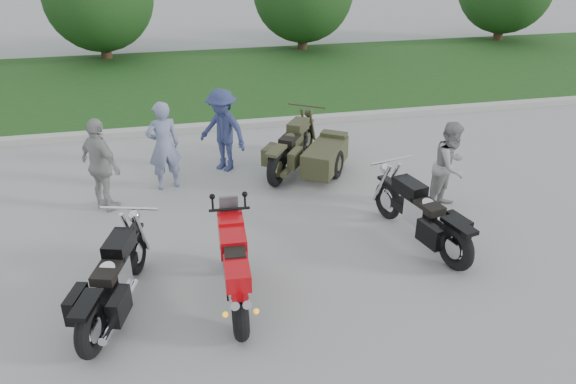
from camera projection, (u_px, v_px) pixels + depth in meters
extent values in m
plane|color=gray|center=(253.00, 267.00, 8.38)|extent=(80.00, 80.00, 0.00)
cube|color=#A5A39B|center=(214.00, 126.00, 13.58)|extent=(60.00, 0.30, 0.15)
cube|color=#26501B|center=(201.00, 81.00, 17.21)|extent=(60.00, 8.00, 0.14)
cylinder|color=#3F2B1C|center=(105.00, 45.00, 19.33)|extent=(0.36, 0.36, 1.20)
cylinder|color=#3F2B1C|center=(303.00, 36.00, 20.65)|extent=(0.36, 0.36, 1.20)
cylinder|color=#3F2B1C|center=(499.00, 28.00, 22.16)|extent=(0.36, 0.36, 1.20)
torus|color=black|center=(240.00, 316.00, 6.87)|extent=(0.23, 0.64, 0.63)
torus|color=black|center=(231.00, 252.00, 8.18)|extent=(0.15, 0.62, 0.61)
cube|color=black|center=(235.00, 268.00, 7.37)|extent=(0.33, 0.93, 0.36)
cube|color=#B4070C|center=(233.00, 241.00, 7.45)|extent=(0.37, 0.58, 0.27)
cube|color=#B4070C|center=(237.00, 273.00, 6.86)|extent=(0.33, 0.58, 0.22)
cube|color=black|center=(235.00, 253.00, 7.11)|extent=(0.28, 0.37, 0.10)
cube|color=#B4070C|center=(231.00, 229.00, 7.80)|extent=(0.37, 0.42, 0.41)
cylinder|color=silver|center=(234.00, 299.00, 6.67)|extent=(0.14, 0.48, 0.22)
cylinder|color=silver|center=(246.00, 297.00, 6.69)|extent=(0.14, 0.48, 0.22)
torus|color=black|center=(91.00, 330.00, 6.60)|extent=(0.36, 0.72, 0.70)
torus|color=black|center=(136.00, 253.00, 8.11)|extent=(0.30, 0.66, 0.66)
cube|color=black|center=(115.00, 282.00, 7.31)|extent=(0.56, 1.24, 0.14)
cube|color=silver|center=(114.00, 276.00, 7.28)|extent=(0.42, 0.53, 0.36)
cube|color=black|center=(119.00, 245.00, 7.42)|extent=(0.43, 0.62, 0.23)
cube|color=black|center=(108.00, 271.00, 7.06)|extent=(0.42, 0.57, 0.12)
cube|color=black|center=(86.00, 305.00, 6.43)|extent=(0.37, 0.60, 0.06)
cylinder|color=silver|center=(121.00, 308.00, 7.05)|extent=(0.41, 1.11, 0.10)
torus|color=black|center=(456.00, 248.00, 8.19)|extent=(0.34, 0.73, 0.71)
torus|color=black|center=(388.00, 200.00, 9.57)|extent=(0.28, 0.67, 0.66)
cube|color=black|center=(420.00, 217.00, 8.84)|extent=(0.52, 1.26, 0.15)
cube|color=silver|center=(420.00, 212.00, 8.80)|extent=(0.41, 0.53, 0.36)
cube|color=black|center=(410.00, 188.00, 8.92)|extent=(0.42, 0.62, 0.23)
cube|color=black|center=(428.00, 206.00, 8.59)|extent=(0.41, 0.57, 0.12)
cube|color=black|center=(459.00, 226.00, 8.02)|extent=(0.36, 0.61, 0.06)
cylinder|color=silver|center=(443.00, 233.00, 8.69)|extent=(0.37, 1.13, 0.10)
torus|color=black|center=(276.00, 169.00, 10.69)|extent=(0.54, 0.69, 0.71)
torus|color=black|center=(306.00, 139.00, 12.13)|extent=(0.47, 0.62, 0.67)
cube|color=black|center=(292.00, 149.00, 11.37)|extent=(0.88, 1.17, 0.15)
cube|color=#363720|center=(292.00, 145.00, 11.33)|extent=(0.52, 0.56, 0.36)
cube|color=#363720|center=(298.00, 126.00, 11.46)|extent=(0.56, 0.64, 0.23)
cube|color=black|center=(290.00, 139.00, 11.11)|extent=(0.53, 0.59, 0.12)
cube|color=#363720|center=(276.00, 151.00, 10.52)|extent=(0.51, 0.60, 0.06)
cylinder|color=#363720|center=(295.00, 163.00, 11.07)|extent=(0.72, 1.01, 0.10)
cube|color=#363720|center=(325.00, 157.00, 11.05)|extent=(1.22, 1.44, 0.47)
torus|color=black|center=(337.00, 164.00, 11.03)|extent=(0.42, 0.56, 0.58)
imported|color=slate|center=(164.00, 146.00, 10.40)|extent=(0.70, 0.54, 1.71)
imported|color=gray|center=(450.00, 166.00, 9.73)|extent=(0.98, 0.93, 1.59)
imported|color=navy|center=(223.00, 130.00, 11.16)|extent=(1.21, 1.21, 1.68)
imported|color=#9A9B95|center=(101.00, 165.00, 9.63)|extent=(0.95, 1.02, 1.68)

